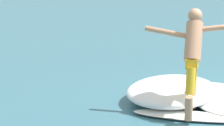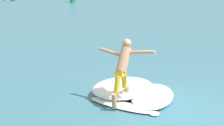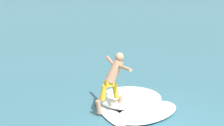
% 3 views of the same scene
% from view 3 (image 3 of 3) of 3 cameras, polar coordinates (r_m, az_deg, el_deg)
% --- Properties ---
extents(surfboard, '(1.31, 2.08, 0.21)m').
position_cam_3_polar(surfboard, '(10.90, -0.32, -7.65)').
color(surfboard, white).
rests_on(surfboard, ground).
extents(surfer, '(1.05, 1.55, 1.75)m').
position_cam_3_polar(surfer, '(10.55, 0.24, -2.19)').
color(surfer, tan).
rests_on(surfer, surfboard).
extents(wave_foam_at_tail, '(2.32, 2.26, 0.16)m').
position_cam_3_polar(wave_foam_at_tail, '(10.90, 5.42, -7.49)').
color(wave_foam_at_tail, white).
rests_on(wave_foam_at_tail, ground).
extents(wave_foam_at_nose, '(2.09, 1.78, 0.40)m').
position_cam_3_polar(wave_foam_at_nose, '(11.51, 2.69, -5.32)').
color(wave_foam_at_nose, white).
rests_on(wave_foam_at_nose, ground).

